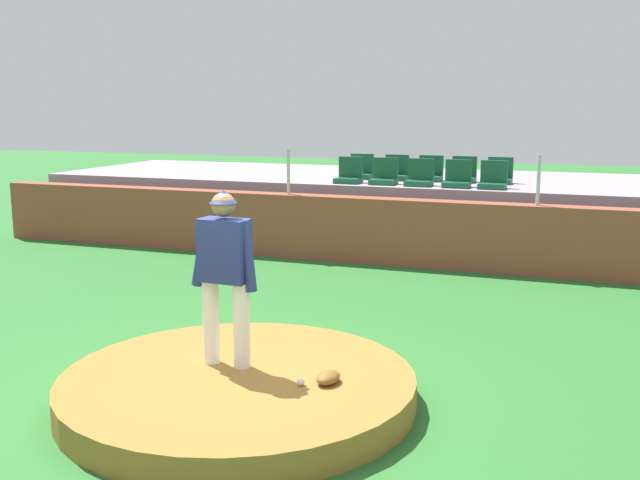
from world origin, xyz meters
name	(u,v)px	position (x,y,z in m)	size (l,w,h in m)	color
ground_plane	(238,402)	(0.00, 0.00, 0.00)	(60.00, 60.00, 0.00)	#2C6D2C
pitchers_mound	(238,388)	(0.00, 0.00, 0.14)	(3.37, 3.37, 0.28)	olive
pitcher	(225,265)	(-0.22, 0.21, 1.28)	(0.72, 0.28, 1.73)	white
baseball	(301,382)	(0.66, -0.05, 0.32)	(0.07, 0.07, 0.07)	white
fielding_glove	(328,377)	(0.88, 0.09, 0.33)	(0.30, 0.20, 0.11)	brown
brick_barrier	(403,232)	(0.00, 6.52, 0.58)	(16.77, 0.40, 1.16)	brown
fence_post_left	(288,172)	(-2.16, 6.52, 1.58)	(0.06, 0.06, 0.82)	silver
fence_post_right	(539,180)	(2.24, 6.52, 1.58)	(0.06, 0.06, 0.82)	silver
bleacher_platform	(435,207)	(0.00, 9.39, 0.64)	(16.32, 4.30, 1.28)	#9A8B9B
stadium_chair_0	(349,175)	(-1.38, 7.76, 1.43)	(0.48, 0.44, 0.50)	#175234
stadium_chair_1	(384,176)	(-0.68, 7.77, 1.43)	(0.48, 0.44, 0.50)	#175234
stadium_chair_2	(420,177)	(0.02, 7.74, 1.43)	(0.48, 0.44, 0.50)	#175234
stadium_chair_3	(457,179)	(0.72, 7.74, 1.43)	(0.48, 0.44, 0.50)	#175234
stadium_chair_4	(493,180)	(1.37, 7.74, 1.43)	(0.48, 0.44, 0.50)	#175234
stadium_chair_5	(361,171)	(-1.43, 8.66, 1.43)	(0.48, 0.44, 0.50)	#175234
stadium_chair_6	(396,172)	(-0.68, 8.66, 1.43)	(0.48, 0.44, 0.50)	#175234
stadium_chair_7	(430,173)	(0.02, 8.69, 1.43)	(0.48, 0.44, 0.50)	#175234
stadium_chair_8	(463,174)	(0.68, 8.68, 1.43)	(0.48, 0.44, 0.50)	#175234
stadium_chair_9	(500,175)	(1.38, 8.67, 1.43)	(0.48, 0.44, 0.50)	#175234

